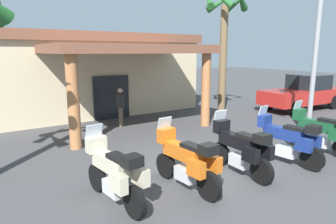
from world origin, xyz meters
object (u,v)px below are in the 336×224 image
at_px(motorcycle_orange, 187,161).
at_px(motorcycle_blue, 288,140).
at_px(pickup_truck_red, 303,93).
at_px(palm_tree_near_portico, 224,27).
at_px(motorcycle_cream, 114,173).
at_px(motorcycle_green, 321,132).
at_px(motel_building, 93,72).
at_px(roadside_sign, 319,16).
at_px(motorcycle_black, 241,149).
at_px(pedestrian, 120,104).

bearing_deg(motorcycle_orange, motorcycle_blue, -99.60).
height_order(pickup_truck_red, palm_tree_near_portico, palm_tree_near_portico).
relative_size(motorcycle_cream, motorcycle_green, 1.00).
relative_size(motel_building, roadside_sign, 1.67).
relative_size(motorcycle_black, palm_tree_near_portico, 0.34).
relative_size(pedestrian, palm_tree_near_portico, 0.26).
xyz_separation_m(motel_building, palm_tree_near_portico, (5.53, -4.22, 2.30)).
bearing_deg(motorcycle_green, motorcycle_orange, 83.49).
height_order(pedestrian, roadside_sign, roadside_sign).
relative_size(motorcycle_blue, motorcycle_green, 1.00).
bearing_deg(motorcycle_cream, motorcycle_black, -102.75).
xyz_separation_m(palm_tree_near_portico, roadside_sign, (-0.11, -5.11, 0.04)).
height_order(motel_building, motorcycle_orange, motel_building).
distance_m(pickup_truck_red, roadside_sign, 6.88).
height_order(motorcycle_green, roadside_sign, roadside_sign).
bearing_deg(roadside_sign, pedestrian, 136.68).
relative_size(motorcycle_orange, motorcycle_blue, 1.00).
relative_size(pickup_truck_red, roadside_sign, 0.78).
height_order(motorcycle_black, motorcycle_blue, same).
bearing_deg(motel_building, motorcycle_orange, -98.63).
height_order(motel_building, palm_tree_near_portico, palm_tree_near_portico).
bearing_deg(motorcycle_green, motel_building, 15.62).
bearing_deg(roadside_sign, motel_building, 120.16).
height_order(motel_building, roadside_sign, roadside_sign).
xyz_separation_m(motorcycle_orange, motorcycle_blue, (3.46, -0.19, 0.00)).
xyz_separation_m(motel_building, motorcycle_orange, (-1.20, -10.54, -1.44)).
relative_size(motorcycle_orange, motorcycle_black, 1.00).
height_order(motorcycle_cream, pedestrian, pedestrian).
height_order(motel_building, motorcycle_cream, motel_building).
xyz_separation_m(motorcycle_cream, pedestrian, (2.78, 6.25, 0.29)).
xyz_separation_m(motorcycle_cream, roadside_sign, (8.35, 1.00, 3.78)).
bearing_deg(motorcycle_green, motorcycle_cream, 82.14).
bearing_deg(roadside_sign, motorcycle_green, -136.44).
xyz_separation_m(motorcycle_blue, palm_tree_near_portico, (3.27, 6.51, 3.74)).
bearing_deg(motel_building, motorcycle_black, -89.27).
xyz_separation_m(motorcycle_black, roadside_sign, (4.89, 1.25, 3.78)).
height_order(motorcycle_black, pedestrian, pedestrian).
height_order(motorcycle_green, palm_tree_near_portico, palm_tree_near_portico).
relative_size(motorcycle_cream, pedestrian, 1.30).
height_order(motorcycle_orange, palm_tree_near_portico, palm_tree_near_portico).
bearing_deg(pickup_truck_red, palm_tree_near_portico, 162.11).
xyz_separation_m(motorcycle_cream, motorcycle_black, (3.46, -0.25, 0.00)).
relative_size(motorcycle_cream, palm_tree_near_portico, 0.34).
height_order(motorcycle_green, pickup_truck_red, pickup_truck_red).
bearing_deg(motorcycle_orange, motorcycle_black, -97.73).
xyz_separation_m(motel_building, motorcycle_black, (0.53, -10.58, -1.44)).
bearing_deg(motorcycle_orange, palm_tree_near_portico, -53.20).
bearing_deg(motorcycle_cream, roadside_sign, -91.74).
relative_size(pedestrian, pickup_truck_red, 0.33).
xyz_separation_m(motorcycle_green, roadside_sign, (1.43, 1.36, 3.78)).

